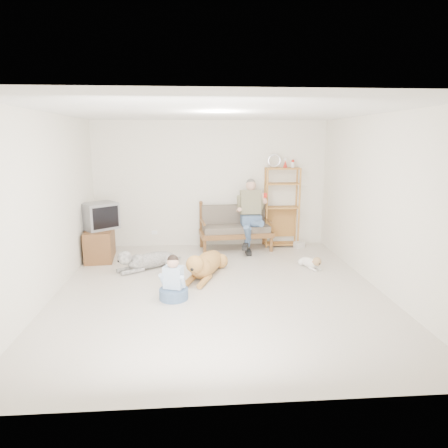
{
  "coord_description": "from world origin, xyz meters",
  "views": [
    {
      "loc": [
        -0.36,
        -5.87,
        2.32
      ],
      "look_at": [
        0.15,
        1.0,
        0.84
      ],
      "focal_mm": 32.0,
      "sensor_mm": 36.0,
      "label": 1
    }
  ],
  "objects": [
    {
      "name": "tv_stand",
      "position": [
        -2.23,
        1.83,
        0.3
      ],
      "size": [
        0.59,
        0.94,
        0.6
      ],
      "rotation": [
        0.0,
        0.0,
        0.1
      ],
      "color": "brown",
      "rests_on": "ground"
    },
    {
      "name": "terrier",
      "position": [
        1.75,
        0.95,
        0.1
      ],
      "size": [
        0.33,
        0.63,
        0.25
      ],
      "rotation": [
        0.0,
        0.0,
        0.35
      ],
      "color": "white",
      "rests_on": "ground"
    },
    {
      "name": "man",
      "position": [
        0.8,
        2.18,
        0.69
      ],
      "size": [
        0.57,
        0.81,
        1.32
      ],
      "color": "slate",
      "rests_on": "loveseat"
    },
    {
      "name": "ceiling",
      "position": [
        0.0,
        0.0,
        2.7
      ],
      "size": [
        5.5,
        5.5,
        0.0
      ],
      "primitive_type": "plane",
      "rotation": [
        3.14,
        0.0,
        0.0
      ],
      "color": "white",
      "rests_on": "ground"
    },
    {
      "name": "book_stack",
      "position": [
        1.89,
        2.35,
        0.07
      ],
      "size": [
        0.25,
        0.22,
        0.13
      ],
      "primitive_type": "cube",
      "rotation": [
        0.0,
        0.0,
        0.37
      ],
      "color": "white",
      "rests_on": "ground"
    },
    {
      "name": "golden_retriever",
      "position": [
        -0.2,
        0.68,
        0.2
      ],
      "size": [
        0.78,
        1.6,
        0.5
      ],
      "rotation": [
        0.0,
        0.0,
        -0.35
      ],
      "color": "#BE9242",
      "rests_on": "ground"
    },
    {
      "name": "shaggy_dog",
      "position": [
        -1.26,
        1.13,
        0.16
      ],
      "size": [
        1.16,
        0.87,
        0.41
      ],
      "rotation": [
        0.0,
        0.0,
        -0.98
      ],
      "color": "silver",
      "rests_on": "ground"
    },
    {
      "name": "wall_outlet",
      "position": [
        -1.25,
        2.73,
        0.3
      ],
      "size": [
        0.12,
        0.02,
        0.08
      ],
      "primitive_type": "cube",
      "color": "white",
      "rests_on": "ground"
    },
    {
      "name": "etagere",
      "position": [
        1.53,
        2.55,
        0.88
      ],
      "size": [
        0.76,
        0.33,
        2.01
      ],
      "color": "#B46E38",
      "rests_on": "ground"
    },
    {
      "name": "child",
      "position": [
        -0.69,
        -0.29,
        0.24
      ],
      "size": [
        0.43,
        0.43,
        0.67
      ],
      "rotation": [
        0.0,
        0.0,
        -0.33
      ],
      "color": "slate",
      "rests_on": "ground"
    },
    {
      "name": "wall_back",
      "position": [
        0.0,
        2.75,
        1.35
      ],
      "size": [
        5.0,
        0.0,
        5.0
      ],
      "primitive_type": "plane",
      "rotation": [
        1.57,
        0.0,
        0.0
      ],
      "color": "silver",
      "rests_on": "ground"
    },
    {
      "name": "wall_right",
      "position": [
        2.5,
        0.0,
        1.35
      ],
      "size": [
        0.0,
        5.5,
        5.5
      ],
      "primitive_type": "plane",
      "rotation": [
        1.57,
        0.0,
        -1.57
      ],
      "color": "silver",
      "rests_on": "ground"
    },
    {
      "name": "wall_left",
      "position": [
        -2.5,
        0.0,
        1.35
      ],
      "size": [
        0.0,
        5.5,
        5.5
      ],
      "primitive_type": "plane",
      "rotation": [
        1.57,
        0.0,
        1.57
      ],
      "color": "silver",
      "rests_on": "ground"
    },
    {
      "name": "wall_front",
      "position": [
        0.0,
        -2.75,
        1.35
      ],
      "size": [
        5.0,
        0.0,
        5.0
      ],
      "primitive_type": "plane",
      "rotation": [
        -1.57,
        0.0,
        0.0
      ],
      "color": "silver",
      "rests_on": "ground"
    },
    {
      "name": "loveseat",
      "position": [
        0.5,
        2.39,
        0.49
      ],
      "size": [
        1.56,
        0.83,
        0.95
      ],
      "rotation": [
        0.0,
        0.0,
        0.09
      ],
      "color": "brown",
      "rests_on": "ground"
    },
    {
      "name": "crt_tv",
      "position": [
        -2.2,
        1.86,
        0.86
      ],
      "size": [
        0.78,
        0.77,
        0.51
      ],
      "rotation": [
        0.0,
        0.0,
        -0.88
      ],
      "color": "slate",
      "rests_on": "tv_stand"
    },
    {
      "name": "floor",
      "position": [
        0.0,
        0.0,
        0.0
      ],
      "size": [
        5.5,
        5.5,
        0.0
      ],
      "primitive_type": "plane",
      "color": "silver",
      "rests_on": "ground"
    }
  ]
}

